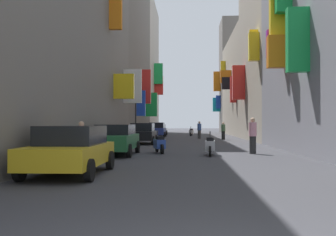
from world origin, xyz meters
name	(u,v)px	position (x,y,z in m)	size (l,w,h in m)	color
ground_plane	(190,140)	(0.00, 30.00, 0.00)	(140.00, 140.00, 0.00)	#38383D
building_left_mid_a	(113,44)	(-7.99, 36.08, 9.70)	(7.40, 17.75, 19.43)	slate
building_left_mid_b	(135,68)	(-7.99, 52.48, 9.58)	(7.25, 15.05, 19.18)	#B2A899
building_right_mid_b	(283,33)	(7.99, 30.03, 9.31)	(7.14, 11.86, 18.63)	#9E9384
building_right_mid_c	(253,87)	(7.99, 44.88, 6.06)	(7.32, 17.85, 12.11)	#9E9384
building_right_far	(240,77)	(7.98, 56.91, 8.74)	(7.20, 6.19, 17.51)	slate
parked_car_black	(143,133)	(-3.52, 24.36, 0.78)	(1.91, 4.08, 1.50)	black
parked_car_green	(115,139)	(-3.71, 14.80, 0.76)	(1.95, 4.24, 1.44)	#236638
parked_car_yellow	(71,149)	(-3.74, 7.94, 0.75)	(2.02, 4.00, 1.43)	gold
parked_car_blue	(157,130)	(-3.47, 36.85, 0.80)	(1.85, 4.20, 1.55)	navy
parked_car_silver	(158,130)	(-3.73, 42.23, 0.71)	(2.03, 4.14, 1.32)	#B7B7BC
scooter_blue	(159,144)	(-1.69, 15.93, 0.46)	(0.71, 1.78, 1.13)	#2D4CAD
scooter_silver	(210,146)	(0.77, 14.68, 0.46)	(0.52, 1.94, 1.13)	#ADADB2
scooter_white	(191,132)	(0.19, 40.67, 0.46)	(0.56, 1.87, 1.13)	silver
pedestrian_crossing	(253,136)	(2.93, 15.72, 0.89)	(0.46, 0.46, 1.78)	#282828
pedestrian_near_right	(81,143)	(-4.22, 10.76, 0.78)	(0.42, 0.42, 1.58)	#272727
pedestrian_mid_street	(223,131)	(2.97, 31.38, 0.78)	(0.54, 0.54, 1.58)	black
pedestrian_far_away	(199,130)	(0.89, 33.70, 0.83)	(0.50, 0.50, 1.66)	#3F3F3F
traffic_light_near_corner	(136,104)	(-4.65, 28.91, 3.11)	(0.26, 0.34, 4.61)	#2D2D2D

